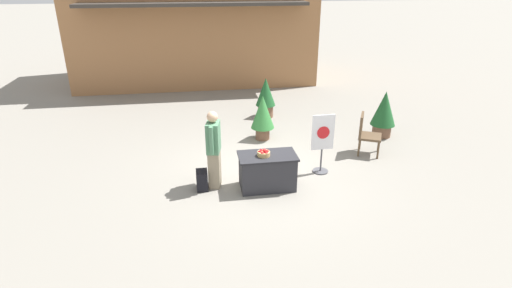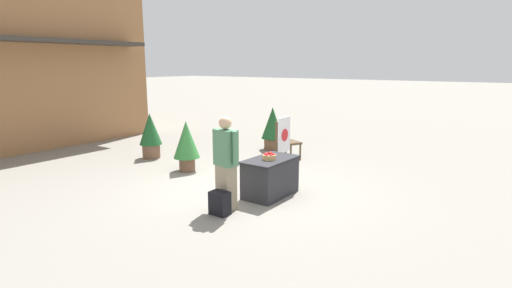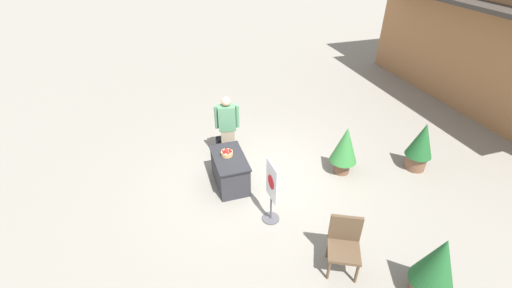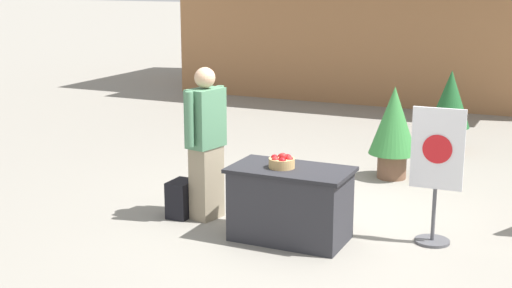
# 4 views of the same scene
# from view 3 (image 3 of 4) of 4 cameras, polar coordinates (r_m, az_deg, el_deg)

# --- Properties ---
(ground_plane) EXTENTS (120.00, 120.00, 0.00)m
(ground_plane) POSITION_cam_3_polar(r_m,az_deg,el_deg) (8.33, 0.49, -5.73)
(ground_plane) COLOR gray
(display_table) EXTENTS (1.23, 0.70, 0.77)m
(display_table) POSITION_cam_3_polar(r_m,az_deg,el_deg) (7.95, -4.37, -4.43)
(display_table) COLOR #2D2D33
(display_table) RESTS_ON ground_plane
(apple_basket) EXTENTS (0.27, 0.27, 0.16)m
(apple_basket) POSITION_cam_3_polar(r_m,az_deg,el_deg) (7.76, -4.87, -1.48)
(apple_basket) COLOR tan
(apple_basket) RESTS_ON display_table
(person_visitor) EXTENTS (0.34, 0.60, 1.72)m
(person_visitor) POSITION_cam_3_polar(r_m,az_deg,el_deg) (8.62, -4.79, 2.77)
(person_visitor) COLOR gray
(person_visitor) RESTS_ON ground_plane
(backpack) EXTENTS (0.24, 0.34, 0.42)m
(backpack) POSITION_cam_3_polar(r_m,az_deg,el_deg) (9.20, -5.51, -0.05)
(backpack) COLOR black
(backpack) RESTS_ON ground_plane
(poster_board) EXTENTS (0.53, 0.36, 1.41)m
(poster_board) POSITION_cam_3_polar(r_m,az_deg,el_deg) (6.82, 2.60, -7.90)
(poster_board) COLOR #4C4C51
(poster_board) RESTS_ON ground_plane
(patio_chair) EXTENTS (0.74, 0.74, 1.05)m
(patio_chair) POSITION_cam_3_polar(r_m,az_deg,el_deg) (6.33, 14.50, -15.50)
(patio_chair) COLOR brown
(patio_chair) RESTS_ON ground_plane
(potted_plant_near_left) EXTENTS (0.63, 0.63, 1.28)m
(potted_plant_near_left) POSITION_cam_3_polar(r_m,az_deg,el_deg) (9.17, 25.80, -0.09)
(potted_plant_near_left) COLOR brown
(potted_plant_near_left) RESTS_ON ground_plane
(potted_plant_far_right) EXTENTS (0.65, 0.65, 1.26)m
(potted_plant_far_right) POSITION_cam_3_polar(r_m,az_deg,el_deg) (8.38, 14.59, -0.54)
(potted_plant_far_right) COLOR brown
(potted_plant_far_right) RESTS_ON ground_plane
(potted_plant_far_left) EXTENTS (0.68, 0.68, 1.32)m
(potted_plant_far_left) POSITION_cam_3_polar(r_m,az_deg,el_deg) (6.32, 27.89, -17.57)
(potted_plant_far_left) COLOR brown
(potted_plant_far_left) RESTS_ON ground_plane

